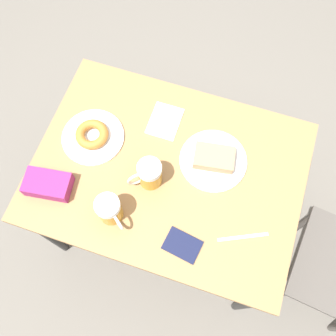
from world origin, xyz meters
TOP-DOWN VIEW (x-y plane):
  - ground_plane at (0.00, 0.00)m, footprint 8.00×8.00m
  - table at (0.00, 0.00)m, footprint 0.75×1.02m
  - plate_with_cake at (-0.09, 0.15)m, footprint 0.26×0.26m
  - plate_with_donut at (-0.04, -0.32)m, footprint 0.24×0.24m
  - beer_mug_left at (0.23, -0.14)m, footprint 0.10×0.12m
  - beer_mug_center at (0.06, -0.05)m, footprint 0.11×0.11m
  - napkin_folded at (-0.20, -0.08)m, footprint 0.15×0.12m
  - fork at (0.16, 0.33)m, footprint 0.09×0.17m
  - passport_near_edge at (0.26, 0.14)m, footprint 0.11×0.14m
  - blue_pouch at (0.20, -0.40)m, footprint 0.12×0.18m

SIDE VIEW (x-z plane):
  - ground_plane at x=0.00m, z-range 0.00..0.00m
  - table at x=0.00m, z-range 0.29..1.01m
  - fork at x=0.16m, z-range 0.71..0.72m
  - napkin_folded at x=-0.20m, z-range 0.71..0.72m
  - passport_near_edge at x=0.26m, z-range 0.71..0.72m
  - plate_with_donut at x=-0.04m, z-range 0.71..0.75m
  - plate_with_cake at x=-0.09m, z-range 0.70..0.76m
  - blue_pouch at x=0.20m, z-range 0.71..0.77m
  - beer_mug_left at x=0.23m, z-range 0.71..0.84m
  - beer_mug_center at x=0.06m, z-range 0.71..0.84m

